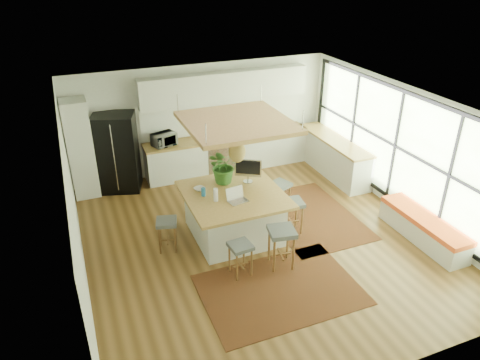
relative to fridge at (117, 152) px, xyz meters
name	(u,v)px	position (x,y,z in m)	size (l,w,h in m)	color
floor	(259,239)	(2.18, -3.16, -0.93)	(7.00, 7.00, 0.00)	#513517
ceiling	(262,107)	(2.18, -3.16, 1.78)	(7.00, 7.00, 0.00)	white
wall_back	(202,118)	(2.18, 0.34, 0.42)	(6.50, 6.50, 0.00)	silver
wall_front	(381,301)	(2.18, -6.66, 0.42)	(6.50, 6.50, 0.00)	silver
wall_left	(74,212)	(-1.07, -3.16, 0.42)	(7.00, 7.00, 0.00)	silver
wall_right	(403,151)	(5.43, -3.16, 0.42)	(7.00, 7.00, 0.00)	silver
window_wall	(403,149)	(5.40, -3.16, 0.47)	(0.10, 6.20, 2.60)	black
pantry	(80,149)	(-0.77, 0.02, 0.20)	(0.55, 0.60, 2.25)	silver
back_counter_base	(228,154)	(2.73, 0.02, -0.49)	(4.20, 0.60, 0.88)	silver
back_counter_top	(228,137)	(2.73, 0.02, -0.03)	(4.24, 0.64, 0.05)	olive
backsplash	(224,116)	(2.73, 0.32, 0.43)	(4.20, 0.02, 0.80)	white
upper_cabinets	(225,86)	(2.73, 0.16, 1.22)	(4.20, 0.34, 0.70)	silver
range	(219,153)	(2.48, 0.02, -0.43)	(0.76, 0.62, 1.00)	#A5A5AA
right_counter_base	(333,157)	(5.11, -1.16, -0.49)	(0.60, 2.50, 0.88)	silver
right_counter_top	(335,140)	(5.11, -1.16, -0.03)	(0.64, 2.54, 0.05)	olive
window_bench	(423,228)	(5.13, -4.36, -0.68)	(0.52, 2.00, 0.50)	silver
ceiling_panel	(237,137)	(1.88, -2.76, 1.12)	(1.86, 1.86, 0.80)	olive
rug_near	(280,289)	(1.90, -4.65, -0.92)	(2.60, 1.80, 0.01)	black
rug_right	(309,216)	(3.51, -2.79, -0.92)	(1.80, 2.60, 0.01)	black
fridge	(117,152)	(0.00, 0.00, 0.00)	(0.91, 0.72, 1.84)	black
island	(234,214)	(1.78, -2.81, -0.46)	(1.85, 1.85, 0.93)	olive
stool_near_left	(240,257)	(1.44, -4.02, -0.57)	(0.37, 0.37, 0.63)	#484E50
stool_near_right	(281,249)	(2.20, -4.05, -0.57)	(0.45, 0.45, 0.76)	#484E50
stool_right_front	(292,216)	(2.89, -3.14, -0.57)	(0.41, 0.41, 0.69)	#484E50
stool_right_back	(280,196)	(3.04, -2.31, -0.57)	(0.39, 0.39, 0.66)	#484E50
stool_left_side	(167,233)	(0.45, -2.81, -0.57)	(0.37, 0.37, 0.63)	#484E50
laptop	(238,196)	(1.74, -3.15, 0.12)	(0.35, 0.38, 0.27)	#A5A5AA
monitor	(248,170)	(2.22, -2.48, 0.26)	(0.54, 0.19, 0.50)	#A5A5AA
microwave	(164,138)	(1.11, 0.02, 0.18)	(0.54, 0.30, 0.37)	#A5A5AA
island_plant	(224,169)	(1.78, -2.30, 0.29)	(0.67, 0.74, 0.58)	#1E4C19
island_bowl	(200,189)	(1.21, -2.46, 0.03)	(0.21, 0.21, 0.05)	silver
island_bottle_0	(204,192)	(1.23, -2.71, 0.10)	(0.07, 0.07, 0.19)	teal
island_bottle_1	(216,196)	(1.38, -2.96, 0.10)	(0.07, 0.07, 0.19)	silver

